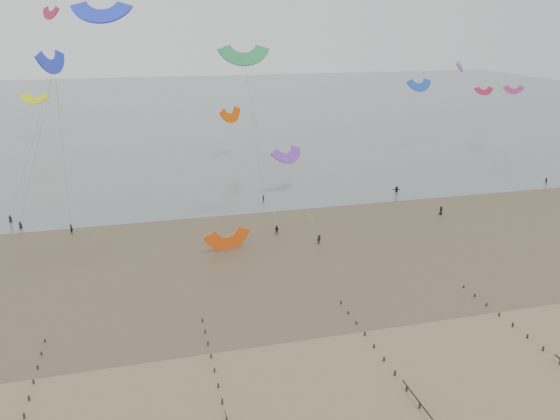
{
  "coord_description": "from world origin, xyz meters",
  "views": [
    {
      "loc": [
        -19.55,
        -47.18,
        34.47
      ],
      "look_at": [
        -0.05,
        28.0,
        8.0
      ],
      "focal_mm": 35.0,
      "sensor_mm": 36.0,
      "label": 1
    }
  ],
  "objects": [
    {
      "name": "grounded_kite",
      "position": [
        -7.25,
        33.85,
        0.0
      ],
      "size": [
        7.75,
        6.68,
        3.68
      ],
      "primitive_type": null,
      "rotation": [
        1.54,
        0.0,
        0.24
      ],
      "color": "#FB510F",
      "rests_on": "ground"
    },
    {
      "name": "kitesurfer_lead",
      "position": [
        -32.41,
        47.45,
        0.89
      ],
      "size": [
        0.77,
        0.75,
        1.78
      ],
      "primitive_type": "imported",
      "rotation": [
        0.0,
        0.0,
        2.41
      ],
      "color": "black",
      "rests_on": "ground"
    },
    {
      "name": "kitesurfers",
      "position": [
        15.33,
        47.37,
        0.85
      ],
      "size": [
        113.37,
        25.16,
        1.85
      ],
      "color": "black",
      "rests_on": "ground"
    },
    {
      "name": "kites_airborne",
      "position": [
        -17.75,
        89.21,
        22.4
      ],
      "size": [
        249.04,
        118.13,
        40.15
      ],
      "color": "#E94D00",
      "rests_on": "ground"
    },
    {
      "name": "sea_and_shore",
      "position": [
        -4.08,
        34.4,
        0.01
      ],
      "size": [
        500.0,
        665.0,
        0.03
      ],
      "color": "#475654",
      "rests_on": "ground"
    },
    {
      "name": "ground",
      "position": [
        0.0,
        0.0,
        0.0
      ],
      "size": [
        500.0,
        500.0,
        0.0
      ],
      "primitive_type": "plane",
      "color": "brown",
      "rests_on": "ground"
    }
  ]
}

